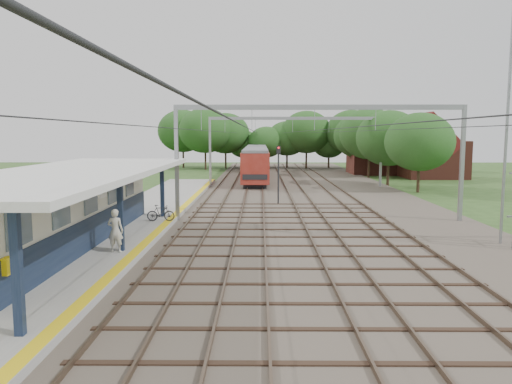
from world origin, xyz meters
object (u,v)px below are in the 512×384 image
object	(u,v)px
bicycle	(161,213)
train	(256,160)
person	(115,231)
signal_post	(278,168)

from	to	relation	value
bicycle	train	world-z (taller)	train
bicycle	person	bearing A→B (deg)	174.10
bicycle	signal_post	xyz separation A→B (m)	(7.01, 9.13, 1.97)
person	signal_post	distance (m)	18.27
person	train	world-z (taller)	train
person	bicycle	world-z (taller)	person
bicycle	train	xyz separation A→B (m)	(5.16, 35.90, 1.23)
person	signal_post	xyz separation A→B (m)	(7.41, 16.64, 1.52)
person	bicycle	distance (m)	7.53
train	signal_post	world-z (taller)	signal_post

